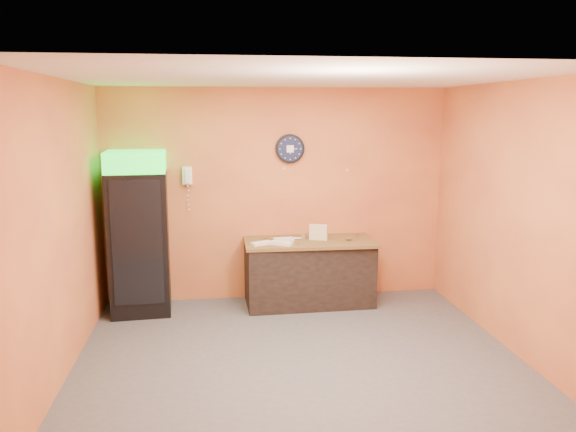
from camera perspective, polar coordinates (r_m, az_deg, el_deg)
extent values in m
plane|color=#47474C|center=(5.93, 1.09, -14.21)|extent=(4.50, 4.50, 0.00)
cube|color=orange|center=(7.45, -1.14, 2.16)|extent=(4.50, 0.02, 2.80)
cube|color=orange|center=(5.63, -22.16, -1.35)|extent=(0.02, 4.00, 2.80)
cube|color=orange|center=(6.23, 22.05, -0.25)|extent=(0.02, 4.00, 2.80)
cube|color=white|center=(5.40, 1.20, 13.90)|extent=(4.50, 4.00, 0.02)
cube|color=black|center=(7.22, -14.84, -2.63)|extent=(0.75, 0.75, 1.77)
cube|color=#1CF12E|center=(7.07, -15.23, 5.37)|extent=(0.75, 0.75, 0.25)
cube|color=black|center=(6.86, -15.43, -2.69)|extent=(0.59, 0.06, 1.51)
cube|color=black|center=(7.36, 2.14, -5.86)|extent=(1.65, 0.77, 0.81)
cylinder|color=black|center=(7.38, 0.19, 6.85)|extent=(0.38, 0.05, 0.38)
cylinder|color=#0F1433|center=(7.36, 0.22, 6.84)|extent=(0.33, 0.01, 0.33)
cube|color=white|center=(7.35, 0.23, 6.83)|extent=(0.09, 0.00, 0.09)
cube|color=white|center=(7.34, -10.18, 4.07)|extent=(0.12, 0.07, 0.23)
cube|color=white|center=(7.29, -10.20, 4.03)|extent=(0.05, 0.04, 0.19)
cube|color=brown|center=(7.25, 2.17, -2.62)|extent=(1.67, 0.82, 0.04)
cube|color=beige|center=(7.28, 3.10, -2.23)|extent=(0.25, 0.15, 0.05)
cube|color=beige|center=(7.27, 3.11, -1.85)|extent=(0.25, 0.15, 0.05)
cube|color=beige|center=(7.26, 3.11, -1.47)|extent=(0.25, 0.15, 0.05)
cube|color=beige|center=(7.25, 3.11, -1.09)|extent=(0.25, 0.15, 0.05)
cube|color=silver|center=(7.00, -2.72, -2.79)|extent=(0.28, 0.21, 0.04)
cube|color=silver|center=(6.99, -0.69, -2.79)|extent=(0.29, 0.23, 0.04)
cube|color=silver|center=(7.21, -0.44, -2.38)|extent=(0.27, 0.13, 0.04)
cylinder|color=silver|center=(7.31, 1.58, -2.08)|extent=(0.07, 0.07, 0.07)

